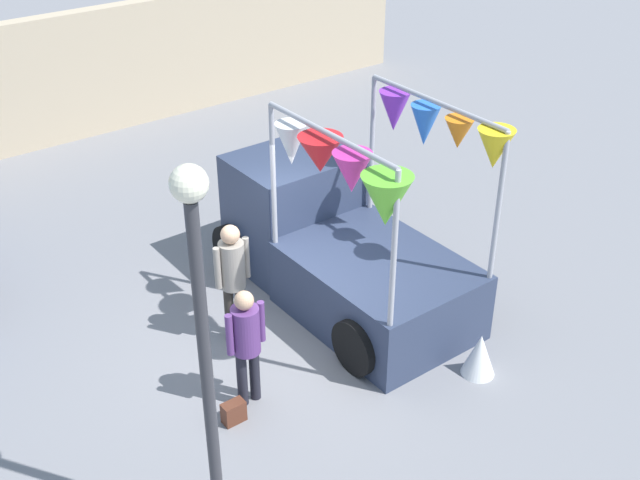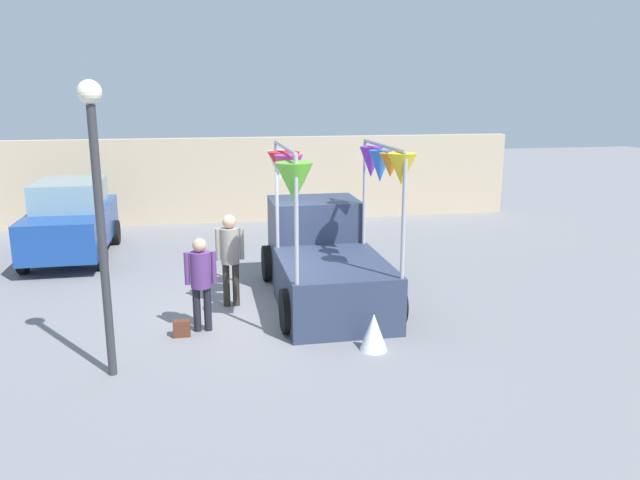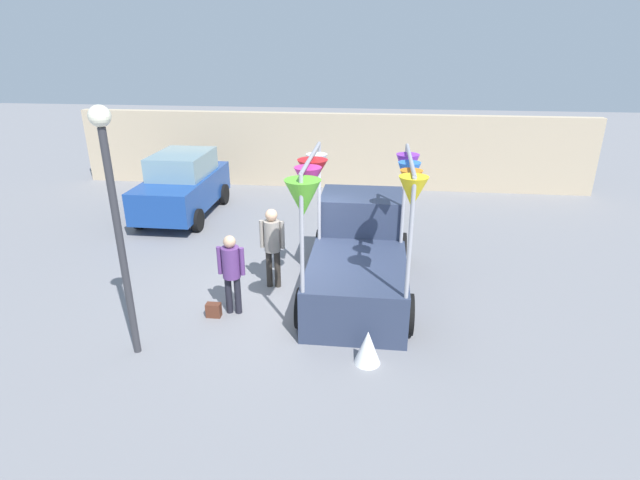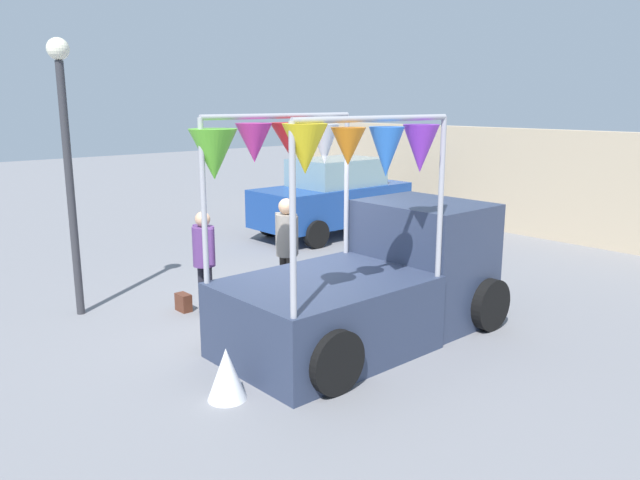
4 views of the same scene
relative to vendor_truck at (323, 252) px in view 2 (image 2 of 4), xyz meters
name	(u,v)px [view 2 (image 2 of 4)]	position (x,y,z in m)	size (l,w,h in m)	color
ground_plane	(256,311)	(-1.38, -0.56, -0.92)	(60.00, 60.00, 0.00)	slate
vendor_truck	(323,252)	(0.00, 0.00, 0.00)	(2.45, 4.10, 3.09)	#2D3851
parked_car	(71,219)	(-5.42, 4.19, 0.03)	(1.88, 4.00, 1.88)	navy
person_customer	(201,276)	(-2.35, -1.33, 0.06)	(0.53, 0.34, 1.62)	black
person_vendor	(230,251)	(-1.80, -0.15, 0.15)	(0.53, 0.34, 1.76)	#2D2823
handbag	(182,328)	(-2.70, -1.53, -0.78)	(0.28, 0.16, 0.28)	#592D1E
street_lamp	(98,191)	(-3.65, -2.81, 1.76)	(0.32, 0.32, 4.14)	#333338
brick_boundary_wall	(230,180)	(-1.38, 7.81, 0.38)	(18.00, 0.36, 2.60)	tan
folded_kite_bundle_white	(374,332)	(0.29, -2.68, -0.62)	(0.44, 0.44, 0.60)	white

